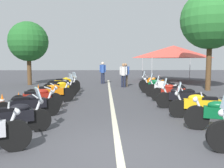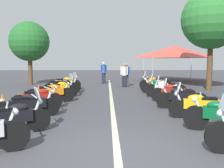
# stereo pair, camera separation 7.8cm
# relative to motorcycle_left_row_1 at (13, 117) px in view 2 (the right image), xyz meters

# --- Properties ---
(ground_plane) EXTENTS (80.00, 80.00, 0.00)m
(ground_plane) POSITION_rel_motorcycle_left_row_1_xyz_m (-1.26, -2.63, -0.46)
(ground_plane) COLOR #424247
(lane_centre_stripe) EXTENTS (23.65, 0.16, 0.01)m
(lane_centre_stripe) POSITION_rel_motorcycle_left_row_1_xyz_m (4.53, -2.63, -0.46)
(lane_centre_stripe) COLOR beige
(lane_centre_stripe) RESTS_ON ground_plane
(motorcycle_left_row_1) EXTENTS (1.06, 1.81, 1.20)m
(motorcycle_left_row_1) POSITION_rel_motorcycle_left_row_1_xyz_m (0.00, 0.00, 0.00)
(motorcycle_left_row_1) COLOR black
(motorcycle_left_row_1) RESTS_ON ground_plane
(motorcycle_left_row_2) EXTENTS (1.26, 1.90, 1.00)m
(motorcycle_left_row_2) POSITION_rel_motorcycle_left_row_1_xyz_m (1.67, 0.15, -0.00)
(motorcycle_left_row_2) COLOR black
(motorcycle_left_row_2) RESTS_ON ground_plane
(motorcycle_left_row_3) EXTENTS (0.96, 1.86, 0.99)m
(motorcycle_left_row_3) POSITION_rel_motorcycle_left_row_1_xyz_m (3.15, 0.27, -0.01)
(motorcycle_left_row_3) COLOR black
(motorcycle_left_row_3) RESTS_ON ground_plane
(motorcycle_left_row_4) EXTENTS (1.01, 2.10, 1.01)m
(motorcycle_left_row_4) POSITION_rel_motorcycle_left_row_1_xyz_m (4.58, 0.11, 0.01)
(motorcycle_left_row_4) COLOR black
(motorcycle_left_row_4) RESTS_ON ground_plane
(motorcycle_left_row_5) EXTENTS (1.09, 1.86, 1.21)m
(motorcycle_left_row_5) POSITION_rel_motorcycle_left_row_1_xyz_m (5.99, 0.01, 0.01)
(motorcycle_left_row_5) COLOR black
(motorcycle_left_row_5) RESTS_ON ground_plane
(motorcycle_left_row_6) EXTENTS (1.18, 1.99, 1.21)m
(motorcycle_left_row_6) POSITION_rel_motorcycle_left_row_1_xyz_m (7.44, 0.08, 0.01)
(motorcycle_left_row_6) COLOR black
(motorcycle_left_row_6) RESTS_ON ground_plane
(motorcycle_left_row_7) EXTENTS (1.00, 2.01, 1.00)m
(motorcycle_left_row_7) POSITION_rel_motorcycle_left_row_1_xyz_m (9.02, 0.27, 0.00)
(motorcycle_left_row_7) COLOR black
(motorcycle_left_row_7) RESTS_ON ground_plane
(motorcycle_right_row_1) EXTENTS (0.96, 2.00, 1.02)m
(motorcycle_right_row_1) POSITION_rel_motorcycle_left_row_1_xyz_m (0.10, -5.51, 0.01)
(motorcycle_right_row_1) COLOR black
(motorcycle_right_row_1) RESTS_ON ground_plane
(motorcycle_right_row_2) EXTENTS (0.84, 2.09, 1.19)m
(motorcycle_right_row_2) POSITION_rel_motorcycle_left_row_1_xyz_m (1.54, -5.48, 0.00)
(motorcycle_right_row_2) COLOR black
(motorcycle_right_row_2) RESTS_ON ground_plane
(motorcycle_right_row_3) EXTENTS (0.73, 2.00, 1.21)m
(motorcycle_right_row_3) POSITION_rel_motorcycle_left_row_1_xyz_m (3.16, -5.34, 0.01)
(motorcycle_right_row_3) COLOR black
(motorcycle_right_row_3) RESTS_ON ground_plane
(motorcycle_right_row_4) EXTENTS (0.97, 1.94, 1.21)m
(motorcycle_right_row_4) POSITION_rel_motorcycle_left_row_1_xyz_m (4.60, -5.40, 0.01)
(motorcycle_right_row_4) COLOR black
(motorcycle_right_row_4) RESTS_ON ground_plane
(motorcycle_right_row_5) EXTENTS (0.91, 2.07, 1.23)m
(motorcycle_right_row_5) POSITION_rel_motorcycle_left_row_1_xyz_m (6.03, -5.42, 0.02)
(motorcycle_right_row_5) COLOR black
(motorcycle_right_row_5) RESTS_ON ground_plane
(motorcycle_right_row_6) EXTENTS (0.93, 1.95, 0.99)m
(motorcycle_right_row_6) POSITION_rel_motorcycle_left_row_1_xyz_m (7.41, -5.35, -0.01)
(motorcycle_right_row_6) COLOR black
(motorcycle_right_row_6) RESTS_ON ground_plane
(motorcycle_right_row_7) EXTENTS (0.72, 2.08, 1.21)m
(motorcycle_right_row_7) POSITION_rel_motorcycle_left_row_1_xyz_m (9.06, -5.51, 0.01)
(motorcycle_right_row_7) COLOR black
(motorcycle_right_row_7) RESTS_ON ground_plane
(traffic_cone_0) EXTENTS (0.36, 0.36, 0.61)m
(traffic_cone_0) POSITION_rel_motorcycle_left_row_1_xyz_m (3.37, 1.73, -0.17)
(traffic_cone_0) COLOR orange
(traffic_cone_0) RESTS_ON ground_plane
(traffic_cone_1) EXTENTS (0.36, 0.36, 0.61)m
(traffic_cone_1) POSITION_rel_motorcycle_left_row_1_xyz_m (3.71, 1.20, -0.17)
(traffic_cone_1) COLOR orange
(traffic_cone_1) RESTS_ON ground_plane
(traffic_cone_2) EXTENTS (0.36, 0.36, 0.61)m
(traffic_cone_2) POSITION_rel_motorcycle_left_row_1_xyz_m (6.87, 1.28, -0.17)
(traffic_cone_2) COLOR orange
(traffic_cone_2) RESTS_ON ground_plane
(bystander_0) EXTENTS (0.32, 0.50, 1.76)m
(bystander_0) POSITION_rel_motorcycle_left_row_1_xyz_m (13.28, -2.15, 0.58)
(bystander_0) COLOR #1E2338
(bystander_0) RESTS_ON ground_plane
(bystander_1) EXTENTS (0.32, 0.51, 1.68)m
(bystander_1) POSITION_rel_motorcycle_left_row_1_xyz_m (10.60, -3.62, 0.53)
(bystander_1) COLOR #1E2338
(bystander_1) RESTS_ON ground_plane
(bystander_2) EXTENTS (0.32, 0.53, 1.68)m
(bystander_2) POSITION_rel_motorcycle_left_row_1_xyz_m (10.93, -3.81, 0.53)
(bystander_2) COLOR brown
(bystander_2) RESTS_ON ground_plane
(roadside_tree_0) EXTENTS (3.67, 3.67, 6.25)m
(roadside_tree_0) POSITION_rel_motorcycle_left_row_1_xyz_m (8.75, -8.85, 3.94)
(roadside_tree_0) COLOR brown
(roadside_tree_0) RESTS_ON ground_plane
(roadside_tree_2) EXTENTS (3.00, 3.00, 4.81)m
(roadside_tree_2) POSITION_rel_motorcycle_left_row_1_xyz_m (12.39, 3.48, 2.84)
(roadside_tree_2) COLOR brown
(roadside_tree_2) RESTS_ON ground_plane
(event_tent) EXTENTS (5.29, 5.29, 3.20)m
(event_tent) POSITION_rel_motorcycle_left_row_1_xyz_m (15.14, -8.44, 2.19)
(event_tent) COLOR #E54C3F
(event_tent) RESTS_ON ground_plane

